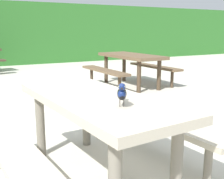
# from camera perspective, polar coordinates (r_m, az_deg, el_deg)

# --- Properties ---
(ground_plane) EXTENTS (60.00, 60.00, 0.00)m
(ground_plane) POSITION_cam_1_polar(r_m,az_deg,el_deg) (2.78, -4.04, -15.86)
(ground_plane) COLOR beige
(picnic_table_foreground) EXTENTS (1.80, 1.85, 0.74)m
(picnic_table_foreground) POSITION_cam_1_polar(r_m,az_deg,el_deg) (2.48, -3.16, -5.48)
(picnic_table_foreground) COLOR #B2A893
(picnic_table_foreground) RESTS_ON ground
(bird_grackle) EXTENTS (0.17, 0.26, 0.18)m
(bird_grackle) POSITION_cam_1_polar(r_m,az_deg,el_deg) (2.07, 1.98, -0.73)
(bird_grackle) COLOR black
(bird_grackle) RESTS_ON picnic_table_foreground
(picnic_table_mid_right) EXTENTS (1.73, 1.82, 0.74)m
(picnic_table_mid_right) POSITION_cam_1_polar(r_m,az_deg,el_deg) (6.66, 3.77, 5.42)
(picnic_table_mid_right) COLOR brown
(picnic_table_mid_right) RESTS_ON ground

